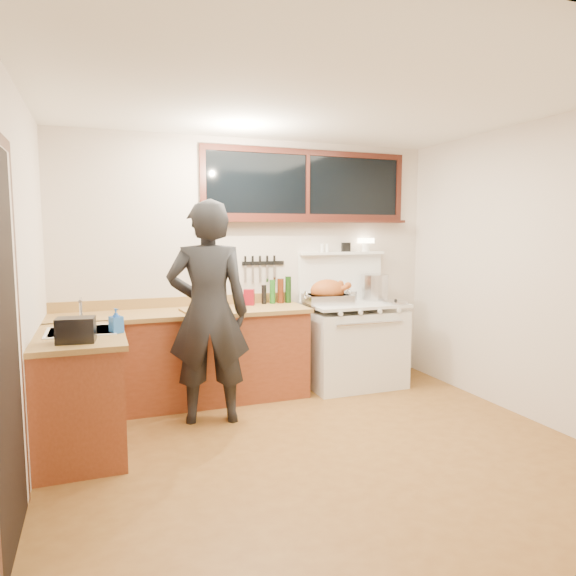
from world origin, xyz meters
name	(u,v)px	position (x,y,z in m)	size (l,w,h in m)	color
ground_plane	(321,451)	(0.00, 0.00, -0.01)	(4.00, 3.50, 0.02)	brown
room_shell	(322,232)	(0.00, 0.00, 1.65)	(4.10, 3.60, 2.65)	beige
counter_back	(184,357)	(-0.80, 1.45, 0.45)	(2.44, 0.64, 1.00)	maroon
counter_left	(81,392)	(-1.70, 0.62, 0.45)	(0.64, 1.09, 0.90)	maroon
sink_unit	(81,338)	(-1.68, 0.70, 0.85)	(0.50, 0.45, 0.37)	white
vintage_stove	(352,342)	(1.00, 1.41, 0.47)	(1.02, 0.74, 1.58)	white
back_window	(308,193)	(0.60, 1.72, 2.06)	(2.32, 0.13, 0.77)	black
left_doorway	(6,345)	(-1.99, -0.55, 1.09)	(0.02, 1.04, 2.17)	black
knife_strip	(262,264)	(0.08, 1.73, 1.31)	(0.46, 0.03, 0.28)	black
man	(208,313)	(-0.66, 0.89, 0.96)	(0.78, 0.59, 1.92)	black
soap_bottle	(116,321)	(-1.43, 0.56, 0.99)	(0.11, 0.11, 0.19)	blue
toaster	(76,330)	(-1.70, 0.31, 0.99)	(0.26, 0.20, 0.17)	black
cutting_board	(201,306)	(-0.63, 1.38, 0.95)	(0.39, 0.31, 0.13)	olive
roast_turkey	(328,294)	(0.70, 1.40, 1.00)	(0.51, 0.39, 0.26)	silver
stockpot	(374,287)	(1.31, 1.50, 1.04)	(0.37, 0.37, 0.28)	silver
saucepan	(350,296)	(1.02, 1.52, 0.95)	(0.17, 0.27, 0.11)	silver
pot_lid	(396,302)	(1.39, 1.19, 0.91)	(0.33, 0.33, 0.04)	silver
coffee_tin	(249,297)	(-0.10, 1.60, 0.98)	(0.14, 0.12, 0.16)	maroon
pitcher	(239,298)	(-0.21, 1.56, 0.98)	(0.09, 0.09, 0.17)	white
bottle_cluster	(279,291)	(0.24, 1.63, 1.03)	(0.33, 0.07, 0.28)	black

